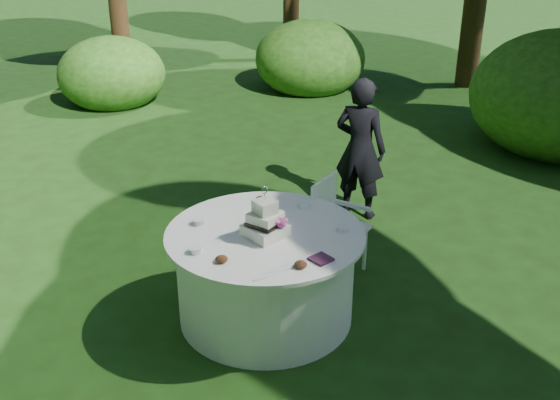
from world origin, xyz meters
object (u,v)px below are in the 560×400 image
object	(u,v)px
guest	(360,149)
table	(266,274)
napkins	(321,259)
chair	(334,220)
cake	(265,223)

from	to	relation	value
guest	table	bearing A→B (deg)	91.08
napkins	chair	xyz separation A→B (m)	(0.88, 0.77, -0.26)
table	chair	xyz separation A→B (m)	(0.92, 0.17, 0.13)
cake	napkins	bearing A→B (deg)	-82.13
napkins	guest	world-z (taller)	guest
napkins	table	world-z (taller)	napkins
guest	napkins	bearing A→B (deg)	104.54
guest	cake	world-z (taller)	guest
cake	guest	bearing A→B (deg)	24.58
guest	table	distance (m)	2.16
napkins	table	xyz separation A→B (m)	(-0.04, 0.59, -0.39)
guest	cake	distance (m)	2.19
chair	napkins	bearing A→B (deg)	-139.04
napkins	table	size ratio (longest dim) A/B	0.09
guest	cake	size ratio (longest dim) A/B	3.62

